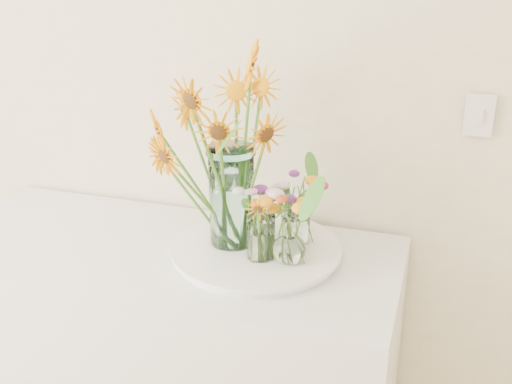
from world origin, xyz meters
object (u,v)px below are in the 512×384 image
at_px(counter, 171,371).
at_px(small_vase_a, 261,237).
at_px(mason_jar, 232,196).
at_px(small_vase_c, 297,223).
at_px(small_vase_b, 289,240).
at_px(tray, 256,252).

height_order(counter, small_vase_a, small_vase_a).
bearing_deg(counter, mason_jar, 13.46).
distance_m(small_vase_a, small_vase_c, 0.15).
xyz_separation_m(counter, small_vase_a, (0.31, -0.02, 0.54)).
bearing_deg(small_vase_b, small_vase_c, 93.51).
relative_size(mason_jar, small_vase_c, 2.33).
distance_m(tray, small_vase_b, 0.15).
height_order(tray, small_vase_c, small_vase_c).
bearing_deg(counter, small_vase_b, -1.90).
height_order(counter, mason_jar, mason_jar).
bearing_deg(small_vase_a, tray, 118.30).
bearing_deg(counter, small_vase_a, -3.08).
height_order(small_vase_b, small_vase_c, small_vase_b).
distance_m(tray, small_vase_c, 0.15).
distance_m(tray, small_vase_a, 0.10).
xyz_separation_m(counter, small_vase_c, (0.38, 0.11, 0.54)).
bearing_deg(counter, small_vase_c, 16.04).
relative_size(tray, small_vase_b, 3.42).
bearing_deg(small_vase_c, small_vase_a, -120.06).
height_order(small_vase_a, small_vase_b, small_vase_b).
bearing_deg(small_vase_c, mason_jar, -161.16).
xyz_separation_m(small_vase_b, small_vase_c, (-0.01, 0.12, -0.00)).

